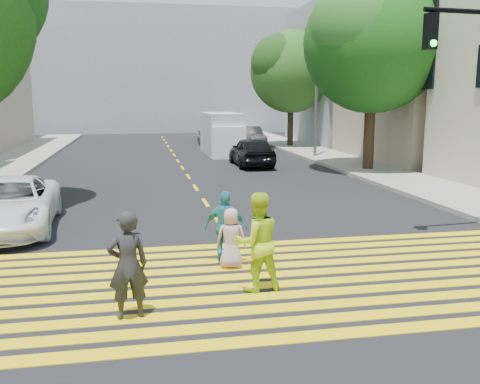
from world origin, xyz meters
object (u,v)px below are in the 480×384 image
object	(u,v)px
pedestrian_man	(128,265)
pedestrian_extra	(226,227)
dark_car_near	(252,151)
silver_car	(209,135)
white_sedan	(9,205)
white_van	(222,135)
tree_right_near	(374,36)
pedestrian_woman	(257,242)
pedestrian_child	(231,238)
dark_car_parked	(249,137)
tree_right_far	(292,67)

from	to	relation	value
pedestrian_man	pedestrian_extra	bearing A→B (deg)	-138.62
dark_car_near	silver_car	distance (m)	13.94
white_sedan	white_van	size ratio (longest dim) A/B	0.92
tree_right_near	white_van	bearing A→B (deg)	122.51
pedestrian_woman	pedestrian_extra	size ratio (longest dim) A/B	1.17
pedestrian_child	white_van	world-z (taller)	white_van
pedestrian_man	dark_car_parked	distance (m)	28.79
silver_car	dark_car_parked	bearing A→B (deg)	121.46
white_sedan	tree_right_far	bearing A→B (deg)	54.16
pedestrian_extra	white_van	world-z (taller)	white_van
pedestrian_man	dark_car_near	world-z (taller)	pedestrian_man
dark_car_parked	white_van	world-z (taller)	white_van
pedestrian_extra	dark_car_near	world-z (taller)	pedestrian_extra
pedestrian_extra	silver_car	xyz separation A→B (m)	(3.61, 29.49, -0.12)
pedestrian_man	white_van	bearing A→B (deg)	-113.27
tree_right_far	silver_car	world-z (taller)	tree_right_far
dark_car_near	silver_car	bearing A→B (deg)	-88.89
pedestrian_woman	pedestrian_child	distance (m)	1.39
pedestrian_man	silver_car	distance (m)	32.47
tree_right_far	pedestrian_child	xyz separation A→B (m)	(-8.66, -25.46, -4.80)
tree_right_near	white_van	world-z (taller)	tree_right_near
white_sedan	white_van	bearing A→B (deg)	61.45
tree_right_far	dark_car_parked	world-z (taller)	tree_right_far
silver_car	white_van	size ratio (longest dim) A/B	0.83
white_van	pedestrian_extra	bearing A→B (deg)	-99.26
pedestrian_child	dark_car_parked	world-z (taller)	dark_car_parked
pedestrian_child	white_van	distance (m)	21.89
tree_right_near	pedestrian_man	size ratio (longest dim) A/B	5.29
pedestrian_extra	tree_right_near	bearing A→B (deg)	-105.24
pedestrian_child	pedestrian_extra	distance (m)	0.37
tree_right_near	pedestrian_extra	size ratio (longest dim) A/B	5.94
pedestrian_woman	dark_car_parked	xyz separation A→B (m)	(5.51, 26.90, -0.16)
tree_right_near	pedestrian_extra	world-z (taller)	tree_right_near
pedestrian_child	dark_car_parked	bearing A→B (deg)	-89.24
pedestrian_woman	dark_car_near	world-z (taller)	pedestrian_woman
tree_right_far	pedestrian_woman	bearing A→B (deg)	-107.46
tree_right_near	dark_car_parked	bearing A→B (deg)	103.63
dark_car_parked	white_van	bearing A→B (deg)	-123.21
pedestrian_woman	white_van	size ratio (longest dim) A/B	0.34
pedestrian_woman	pedestrian_child	xyz separation A→B (m)	(-0.23, 1.34, -0.27)
white_sedan	dark_car_parked	xyz separation A→B (m)	(10.84, 21.44, 0.05)
tree_right_far	silver_car	distance (m)	8.24
tree_right_near	silver_car	distance (m)	18.49
silver_car	white_van	xyz separation A→B (m)	(-0.30, -8.18, 0.54)
pedestrian_child	dark_car_near	distance (m)	16.34
pedestrian_man	tree_right_far	bearing A→B (deg)	-121.90
pedestrian_extra	tree_right_far	bearing A→B (deg)	-89.34
tree_right_far	white_sedan	bearing A→B (deg)	-122.81
pedestrian_man	dark_car_parked	xyz separation A→B (m)	(7.73, 27.73, -0.13)
silver_car	white_van	distance (m)	8.21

